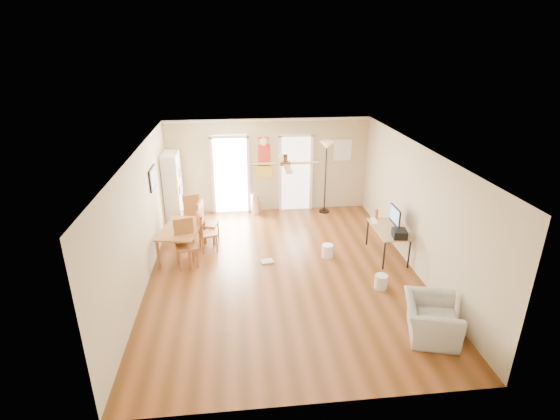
{
  "coord_description": "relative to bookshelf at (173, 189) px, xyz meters",
  "views": [
    {
      "loc": [
        -0.9,
        -7.67,
        4.51
      ],
      "look_at": [
        0.0,
        0.6,
        1.15
      ],
      "focal_mm": 27.0,
      "sensor_mm": 36.0,
      "label": 1
    }
  ],
  "objects": [
    {
      "name": "bathroom_doorway",
      "position": [
        3.29,
        0.62,
        0.1
      ],
      "size": [
        0.8,
        0.1,
        2.1
      ],
      "primitive_type": null,
      "color": "white",
      "rests_on": "wall_back"
    },
    {
      "name": "wastebasket_b",
      "position": [
        4.37,
        -3.71,
        -0.8
      ],
      "size": [
        0.28,
        0.28,
        0.29
      ],
      "primitive_type": "cylinder",
      "rotation": [
        0.0,
        0.0,
        -0.12
      ],
      "color": "silver",
      "rests_on": "floor"
    },
    {
      "name": "trash_can",
      "position": [
        2.16,
        0.34,
        -0.65
      ],
      "size": [
        0.28,
        0.28,
        0.59
      ],
      "primitive_type": "cylinder",
      "rotation": [
        0.0,
        0.0,
        -0.03
      ],
      "color": "silver",
      "rests_on": "floor"
    },
    {
      "name": "kitchen_doorway",
      "position": [
        1.49,
        0.62,
        0.1
      ],
      "size": [
        0.9,
        0.1,
        2.1
      ],
      "primitive_type": null,
      "color": "white",
      "rests_on": "wall_back"
    },
    {
      "name": "ceiling",
      "position": [
        2.54,
        -2.86,
        1.65
      ],
      "size": [
        5.5,
        7.0,
        0.0
      ],
      "primitive_type": null,
      "color": "silver",
      "rests_on": "floor"
    },
    {
      "name": "wall_decal",
      "position": [
        2.42,
        0.62,
        0.6
      ],
      "size": [
        0.46,
        0.03,
        1.1
      ],
      "primitive_type": "cube",
      "color": "red",
      "rests_on": "wall_back"
    },
    {
      "name": "torchiere_lamp",
      "position": [
        4.07,
        0.31,
        0.06
      ],
      "size": [
        0.47,
        0.47,
        2.02
      ],
      "primitive_type": null,
      "rotation": [
        0.0,
        0.0,
        -0.27
      ],
      "color": "black",
      "rests_on": "floor"
    },
    {
      "name": "dining_chair_right_b",
      "position": [
        0.94,
        -1.69,
        -0.49
      ],
      "size": [
        0.47,
        0.47,
        0.91
      ],
      "primitive_type": null,
      "rotation": [
        0.0,
        0.0,
        1.86
      ],
      "color": "#A76136",
      "rests_on": "floor"
    },
    {
      "name": "wall_right",
      "position": [
        5.29,
        -2.86,
        0.35
      ],
      "size": [
        0.04,
        7.0,
        2.6
      ],
      "primitive_type": null,
      "color": "beige",
      "rests_on": "floor"
    },
    {
      "name": "floor_cloth",
      "position": [
        2.24,
        -2.44,
        -0.93
      ],
      "size": [
        0.3,
        0.26,
        0.04
      ],
      "primitive_type": "cube",
      "rotation": [
        0.0,
        0.0,
        0.22
      ],
      "color": "#9E9F99",
      "rests_on": "floor"
    },
    {
      "name": "framed_poster",
      "position": [
        -0.18,
        -1.46,
        0.75
      ],
      "size": [
        0.04,
        0.66,
        0.48
      ],
      "primitive_type": "cube",
      "color": "black",
      "rests_on": "wall_left"
    },
    {
      "name": "imac",
      "position": [
        5.01,
        -2.49,
        -0.01
      ],
      "size": [
        0.13,
        0.57,
        0.53
      ],
      "primitive_type": null,
      "rotation": [
        0.0,
        0.0,
        -0.1
      ],
      "color": "black",
      "rests_on": "computer_desk"
    },
    {
      "name": "dining_chair_right_a",
      "position": [
        0.94,
        -1.23,
        -0.45
      ],
      "size": [
        0.5,
        0.5,
        1.0
      ],
      "primitive_type": null,
      "rotation": [
        0.0,
        0.0,
        1.34
      ],
      "color": "#9A6731",
      "rests_on": "floor"
    },
    {
      "name": "crown_molding",
      "position": [
        2.54,
        -2.86,
        1.61
      ],
      "size": [
        5.5,
        7.0,
        0.08
      ],
      "primitive_type": null,
      "color": "white",
      "rests_on": "wall_back"
    },
    {
      "name": "wall_back",
      "position": [
        2.54,
        0.64,
        0.35
      ],
      "size": [
        5.5,
        0.04,
        2.6
      ],
      "primitive_type": null,
      "color": "beige",
      "rests_on": "floor"
    },
    {
      "name": "keyboard",
      "position": [
        4.74,
        -1.97,
        -0.27
      ],
      "size": [
        0.19,
        0.38,
        0.01
      ],
      "primitive_type": "cube",
      "rotation": [
        0.0,
        0.0,
        -0.19
      ],
      "color": "white",
      "rests_on": "computer_desk"
    },
    {
      "name": "ceiling_fan",
      "position": [
        2.54,
        -3.16,
        1.48
      ],
      "size": [
        1.24,
        1.24,
        0.2
      ],
      "primitive_type": null,
      "color": "#593819",
      "rests_on": "ceiling"
    },
    {
      "name": "printer",
      "position": [
        4.99,
        -2.87,
        -0.19
      ],
      "size": [
        0.32,
        0.36,
        0.17
      ],
      "primitive_type": "cube",
      "rotation": [
        0.0,
        0.0,
        -0.14
      ],
      "color": "black",
      "rests_on": "computer_desk"
    },
    {
      "name": "bookshelf",
      "position": [
        0.0,
        0.0,
        0.0
      ],
      "size": [
        0.58,
        0.92,
        1.89
      ],
      "primitive_type": null,
      "rotation": [
        0.0,
        0.0,
        -0.26
      ],
      "color": "silver",
      "rests_on": "floor"
    },
    {
      "name": "ac_grille",
      "position": [
        4.59,
        0.61,
        0.75
      ],
      "size": [
        0.5,
        0.04,
        0.6
      ],
      "primitive_type": "cube",
      "color": "white",
      "rests_on": "wall_back"
    },
    {
      "name": "wall_front",
      "position": [
        2.54,
        -6.36,
        0.35
      ],
      "size": [
        5.5,
        0.04,
        2.6
      ],
      "primitive_type": null,
      "color": "beige",
      "rests_on": "floor"
    },
    {
      "name": "dining_chair_far",
      "position": [
        0.46,
        -0.43,
        -0.46
      ],
      "size": [
        0.49,
        0.49,
        0.97
      ],
      "primitive_type": null,
      "rotation": [
        0.0,
        0.0,
        3.4
      ],
      "color": "#935B2F",
      "rests_on": "floor"
    },
    {
      "name": "armchair",
      "position": [
        4.69,
        -5.16,
        -0.63
      ],
      "size": [
        1.08,
        1.16,
        0.62
      ],
      "primitive_type": "imported",
      "rotation": [
        0.0,
        0.0,
        1.28
      ],
      "color": "#A7A7A2",
      "rests_on": "floor"
    },
    {
      "name": "floor",
      "position": [
        2.54,
        -2.86,
        -0.95
      ],
      "size": [
        7.0,
        7.0,
        0.0
      ],
      "primitive_type": "plane",
      "color": "brown",
      "rests_on": "ground"
    },
    {
      "name": "computer_desk",
      "position": [
        4.93,
        -2.41,
        -0.61
      ],
      "size": [
        0.62,
        1.25,
        0.67
      ],
      "primitive_type": null,
      "color": "tan",
      "rests_on": "floor"
    },
    {
      "name": "dining_chair_near",
      "position": [
        0.53,
        -2.4,
        -0.44
      ],
      "size": [
        0.52,
        0.52,
        1.02
      ],
      "primitive_type": null,
      "rotation": [
        0.0,
        0.0,
        0.28
      ],
      "color": "#A05C33",
      "rests_on": "floor"
    },
    {
      "name": "dining_table",
      "position": [
        0.39,
        -1.88,
        -0.61
      ],
      "size": [
        1.05,
        1.47,
        0.67
      ],
      "primitive_type": null,
      "rotation": [
        0.0,
        0.0,
        -0.19
      ],
      "color": "#AD7237",
      "rests_on": "floor"
    },
    {
      "name": "orange_bottle",
      "position": [
        4.84,
        -1.82,
        -0.17
      ],
      "size": [
        0.08,
        0.08,
        0.22
      ],
      "primitive_type": "cylinder",
      "rotation": [
        0.0,
        0.0,
        -0.16
      ],
      "color": "red",
      "rests_on": "computer_desk"
    },
    {
      "name": "wall_left",
      "position": [
        -0.21,
        -2.86,
        0.35
      ],
      "size": [
        0.04,
        7.0,
        2.6
      ],
      "primitive_type": null,
      "color": "beige",
      "rests_on": "floor"
    },
    {
      "name": "wastebasket_a",
      "position": [
        3.6,
        -2.32,
        -0.8
      ],
      "size": [
        0.25,
        0.25,
        0.29
      ],
      "primitive_type": "cylinder",
      "rotation": [
        0.0,
        0.0,
        0.01
      ],
      "color": "white",
      "rests_on": "floor"
    }
  ]
}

